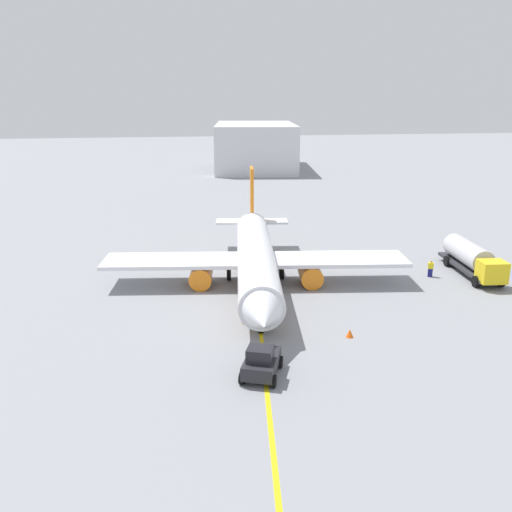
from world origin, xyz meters
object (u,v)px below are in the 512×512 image
Objects in this scene: fuel_tanker at (472,258)px; pushback_tug at (261,362)px; refueling_worker at (430,269)px; safety_cone_nose at (350,333)px; airplane at (256,259)px.

pushback_tug is at bearing -55.27° from fuel_tanker.
pushback_tug is 26.40m from refueling_worker.
fuel_tanker reaches higher than safety_cone_nose.
airplane reaches higher than safety_cone_nose.
fuel_tanker is at bearing 89.56° from refueling_worker.
airplane is 21.98m from fuel_tanker.
fuel_tanker reaches higher than refueling_worker.
safety_cone_nose is (-4.73, 7.57, -0.70)m from pushback_tug.
pushback_tug is at bearing -58.03° from safety_cone_nose.
airplane reaches higher than pushback_tug.
fuel_tanker is at bearing 125.90° from safety_cone_nose.
refueling_worker is (-17.04, 20.17, -0.19)m from pushback_tug.
airplane is at bearing 171.68° from pushback_tug.
pushback_tug reaches higher than refueling_worker.
safety_cone_nose is (12.31, -12.59, -0.51)m from refueling_worker.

